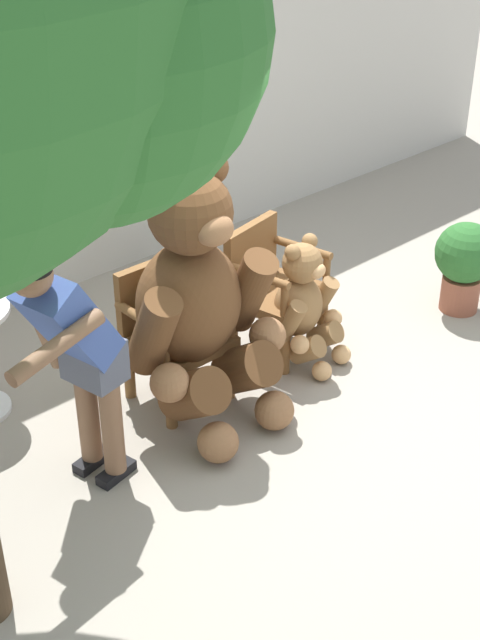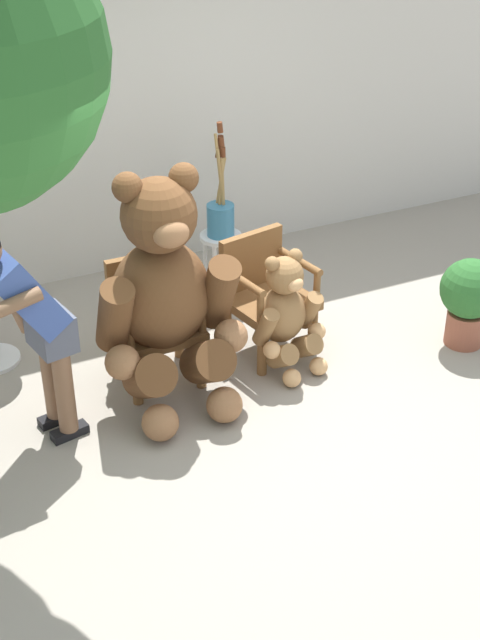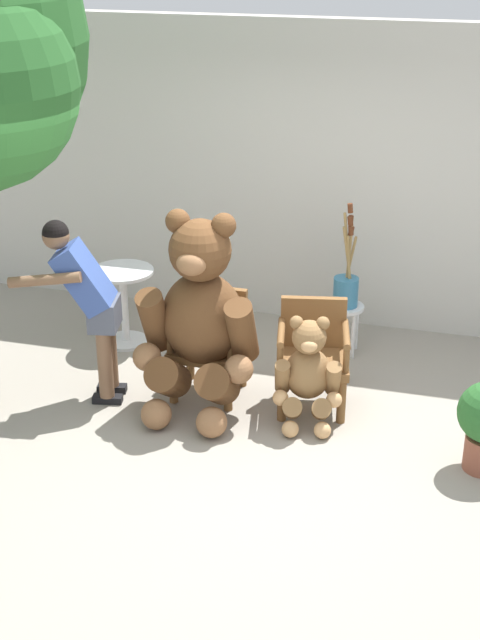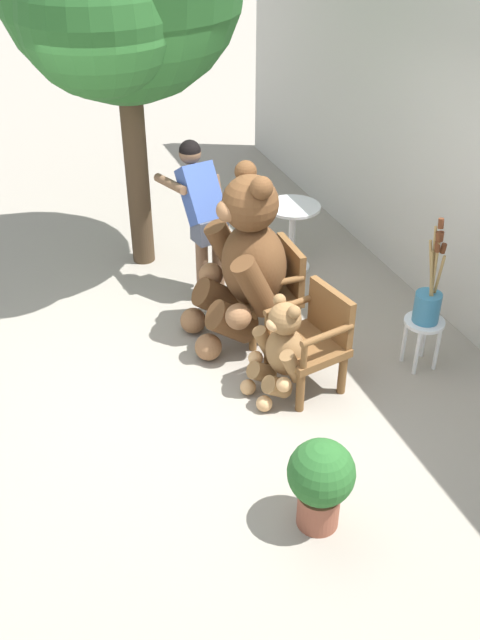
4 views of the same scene
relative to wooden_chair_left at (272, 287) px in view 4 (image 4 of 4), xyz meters
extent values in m
plane|color=gray|center=(0.43, -0.69, -0.46)|extent=(60.00, 60.00, 0.00)
cube|color=brown|center=(0.00, -0.06, -0.06)|extent=(0.56, 0.52, 0.07)
cylinder|color=brown|center=(-0.23, -0.27, -0.28)|extent=(0.07, 0.07, 0.37)
cylinder|color=brown|center=(0.23, -0.27, -0.28)|extent=(0.07, 0.07, 0.37)
cylinder|color=brown|center=(-0.23, 0.15, -0.28)|extent=(0.07, 0.07, 0.37)
cylinder|color=brown|center=(0.23, 0.15, -0.28)|extent=(0.07, 0.07, 0.37)
cube|color=brown|center=(0.00, 0.17, 0.19)|extent=(0.52, 0.06, 0.42)
cylinder|color=brown|center=(-0.25, -0.06, 0.20)|extent=(0.06, 0.48, 0.06)
cylinder|color=brown|center=(-0.25, -0.27, 0.09)|extent=(0.05, 0.05, 0.22)
cylinder|color=brown|center=(0.25, -0.06, 0.20)|extent=(0.06, 0.48, 0.06)
cylinder|color=brown|center=(0.25, -0.27, 0.09)|extent=(0.05, 0.05, 0.22)
cube|color=brown|center=(0.86, -0.06, -0.06)|extent=(0.65, 0.62, 0.07)
cylinder|color=brown|center=(0.67, -0.31, -0.28)|extent=(0.07, 0.07, 0.37)
cylinder|color=brown|center=(1.12, -0.22, -0.28)|extent=(0.07, 0.07, 0.37)
cylinder|color=brown|center=(0.59, 0.10, -0.28)|extent=(0.07, 0.07, 0.37)
cylinder|color=brown|center=(1.04, 0.19, -0.28)|extent=(0.07, 0.07, 0.37)
cube|color=brown|center=(0.81, 0.16, 0.19)|extent=(0.52, 0.16, 0.42)
cylinder|color=brown|center=(0.61, -0.11, 0.20)|extent=(0.15, 0.48, 0.06)
cylinder|color=brown|center=(0.65, -0.32, 0.09)|extent=(0.05, 0.05, 0.22)
cylinder|color=brown|center=(1.10, -0.01, 0.20)|extent=(0.15, 0.48, 0.06)
cylinder|color=brown|center=(1.14, -0.22, 0.09)|extent=(0.05, 0.05, 0.22)
ellipsoid|color=brown|center=(0.00, -0.18, 0.27)|extent=(0.66, 0.56, 0.76)
sphere|color=brown|center=(0.00, -0.22, 0.85)|extent=(0.48, 0.48, 0.48)
ellipsoid|color=#8C603D|center=(0.00, -0.42, 0.81)|extent=(0.23, 0.18, 0.18)
sphere|color=black|center=(0.00, -0.42, 0.83)|extent=(0.07, 0.07, 0.07)
sphere|color=brown|center=(-0.18, -0.19, 1.05)|extent=(0.19, 0.19, 0.19)
sphere|color=brown|center=(0.18, -0.20, 1.05)|extent=(0.19, 0.19, 0.19)
cylinder|color=brown|center=(-0.35, -0.31, 0.27)|extent=(0.22, 0.42, 0.57)
sphere|color=#8C603D|center=(-0.37, -0.46, 0.02)|extent=(0.22, 0.22, 0.22)
cylinder|color=brown|center=(0.35, -0.31, 0.27)|extent=(0.22, 0.42, 0.57)
sphere|color=#8C603D|center=(0.37, -0.46, 0.02)|extent=(0.22, 0.22, 0.22)
cylinder|color=brown|center=(-0.20, -0.46, -0.14)|extent=(0.28, 0.47, 0.44)
sphere|color=#8C603D|center=(-0.23, -0.68, -0.34)|extent=(0.24, 0.24, 0.24)
cylinder|color=brown|center=(0.20, -0.46, -0.14)|extent=(0.28, 0.47, 0.44)
sphere|color=#8C603D|center=(0.22, -0.69, -0.34)|extent=(0.24, 0.24, 0.24)
ellipsoid|color=olive|center=(0.86, -0.24, -0.06)|extent=(0.41, 0.37, 0.41)
sphere|color=olive|center=(0.86, -0.26, 0.26)|extent=(0.26, 0.26, 0.26)
ellipsoid|color=tan|center=(0.88, -0.37, 0.24)|extent=(0.14, 0.12, 0.10)
sphere|color=black|center=(0.88, -0.37, 0.24)|extent=(0.04, 0.04, 0.04)
sphere|color=olive|center=(0.76, -0.27, 0.37)|extent=(0.10, 0.10, 0.10)
sphere|color=olive|center=(0.95, -0.23, 0.37)|extent=(0.10, 0.10, 0.10)
cylinder|color=olive|center=(0.68, -0.35, -0.06)|extent=(0.16, 0.25, 0.31)
sphere|color=tan|center=(0.69, -0.43, -0.20)|extent=(0.12, 0.12, 0.12)
cylinder|color=olive|center=(1.06, -0.27, -0.06)|extent=(0.16, 0.25, 0.31)
sphere|color=tan|center=(1.09, -0.35, -0.20)|extent=(0.12, 0.12, 0.12)
cylinder|color=olive|center=(0.78, -0.41, -0.29)|extent=(0.20, 0.28, 0.24)
sphere|color=tan|center=(0.79, -0.54, -0.40)|extent=(0.13, 0.13, 0.13)
cylinder|color=olive|center=(1.00, -0.37, -0.29)|extent=(0.20, 0.28, 0.24)
sphere|color=tan|center=(1.03, -0.49, -0.40)|extent=(0.13, 0.13, 0.13)
cube|color=black|center=(-0.78, -0.25, -0.43)|extent=(0.25, 0.14, 0.06)
cylinder|color=brown|center=(-0.78, -0.25, 0.01)|extent=(0.12, 0.12, 0.82)
cube|color=black|center=(-0.75, -0.42, -0.43)|extent=(0.25, 0.14, 0.06)
cylinder|color=brown|center=(-0.75, -0.42, 0.01)|extent=(0.12, 0.12, 0.82)
cube|color=#4C5160|center=(-0.77, -0.33, 0.29)|extent=(0.27, 0.34, 0.24)
cube|color=#385199|center=(-0.90, -0.36, 0.59)|extent=(0.51, 0.40, 0.56)
sphere|color=brown|center=(-1.09, -0.40, 0.92)|extent=(0.21, 0.21, 0.21)
sphere|color=black|center=(-1.09, -0.40, 0.94)|extent=(0.21, 0.21, 0.21)
cylinder|color=brown|center=(-1.11, -0.60, 0.64)|extent=(0.57, 0.19, 0.15)
cylinder|color=brown|center=(-0.94, -0.18, 0.47)|extent=(0.23, 0.12, 0.50)
cylinder|color=silver|center=(0.94, 0.99, -0.02)|extent=(0.34, 0.34, 0.03)
cylinder|color=silver|center=(1.04, 1.09, -0.25)|extent=(0.04, 0.04, 0.43)
cylinder|color=silver|center=(0.84, 1.09, -0.25)|extent=(0.04, 0.04, 0.43)
cylinder|color=silver|center=(1.04, 0.89, -0.25)|extent=(0.04, 0.04, 0.43)
cylinder|color=silver|center=(0.84, 0.89, -0.25)|extent=(0.04, 0.04, 0.43)
cylinder|color=teal|center=(0.94, 0.99, 0.13)|extent=(0.22, 0.22, 0.26)
cylinder|color=#997A47|center=(0.94, 0.98, 0.47)|extent=(0.11, 0.04, 0.78)
cylinder|color=#592D19|center=(0.94, 0.98, 0.89)|extent=(0.05, 0.05, 0.09)
cylinder|color=#997A47|center=(0.95, 1.03, 0.36)|extent=(0.12, 0.05, 0.55)
cylinder|color=#592D19|center=(0.95, 1.03, 0.67)|extent=(0.06, 0.05, 0.09)
cylinder|color=#997A47|center=(0.96, 0.97, 0.37)|extent=(0.07, 0.08, 0.58)
cylinder|color=#592D19|center=(0.96, 0.97, 0.70)|extent=(0.05, 0.05, 0.09)
cylinder|color=#997A47|center=(0.95, 0.99, 0.41)|extent=(0.06, 0.07, 0.67)
cylinder|color=#592D19|center=(0.95, 0.99, 0.78)|extent=(0.05, 0.05, 0.09)
cylinder|color=#997A47|center=(0.95, 0.98, 0.41)|extent=(0.12, 0.10, 0.66)
cylinder|color=#592D19|center=(0.95, 0.98, 0.78)|extent=(0.06, 0.05, 0.09)
cylinder|color=silver|center=(-1.02, 0.65, 0.24)|extent=(0.56, 0.56, 0.03)
cylinder|color=silver|center=(-1.02, 0.65, -0.12)|extent=(0.07, 0.07, 0.69)
cylinder|color=silver|center=(-1.02, 0.65, -0.45)|extent=(0.40, 0.40, 0.03)
cylinder|color=#473523|center=(-1.74, -0.78, 0.65)|extent=(0.24, 0.24, 2.22)
sphere|color=#286028|center=(-1.19, -1.11, 2.15)|extent=(1.33, 1.33, 1.33)
cylinder|color=brown|center=(2.21, -0.58, -0.33)|extent=(0.28, 0.28, 0.26)
sphere|color=#286028|center=(2.21, -0.58, 0.00)|extent=(0.44, 0.44, 0.44)
camera|label=1|loc=(-2.80, -3.70, 2.83)|focal=50.00mm
camera|label=2|loc=(-1.66, -4.94, 3.12)|focal=50.00mm
camera|label=3|loc=(1.96, -6.20, 3.16)|focal=50.00mm
camera|label=4|loc=(5.03, -2.19, 3.30)|focal=40.00mm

